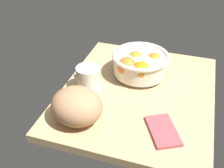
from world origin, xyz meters
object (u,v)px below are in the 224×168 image
(fruit_bowl, at_px, (140,63))
(bread_loaf, at_px, (77,106))
(napkin_folded, at_px, (163,131))
(mug, at_px, (88,78))

(fruit_bowl, distance_m, bread_loaf, 0.34)
(fruit_bowl, relative_size, napkin_folded, 1.62)
(napkin_folded, distance_m, mug, 0.34)
(napkin_folded, relative_size, mug, 1.23)
(bread_loaf, bearing_deg, napkin_folded, 96.05)
(fruit_bowl, height_order, mug, fruit_bowl)
(bread_loaf, height_order, napkin_folded, bread_loaf)
(bread_loaf, height_order, mug, bread_loaf)
(napkin_folded, height_order, mug, mug)
(fruit_bowl, height_order, bread_loaf, bread_loaf)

